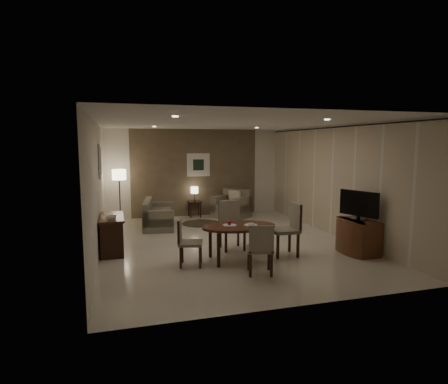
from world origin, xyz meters
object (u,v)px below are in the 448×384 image
object	(u,v)px
chair_far	(232,226)
chair_left	(191,242)
console_desk	(112,234)
side_table	(195,209)
dining_table	(239,243)
armchair	(231,204)
floor_lamp	(120,196)
tv_cabinet	(358,236)
chair_right	(284,230)
chair_near	(260,248)
sofa	(159,214)

from	to	relation	value
chair_far	chair_left	size ratio (longest dim) A/B	1.17
console_desk	chair_far	world-z (taller)	chair_far
side_table	dining_table	bearing A→B (deg)	-90.50
armchair	floor_lamp	xyz separation A→B (m)	(-3.29, 0.18, 0.34)
tv_cabinet	side_table	bearing A→B (deg)	117.52
side_table	chair_left	bearing A→B (deg)	-102.36
tv_cabinet	floor_lamp	bearing A→B (deg)	136.22
tv_cabinet	chair_far	size ratio (longest dim) A/B	0.88
console_desk	side_table	world-z (taller)	console_desk
dining_table	chair_right	world-z (taller)	chair_right
chair_near	armchair	bearing A→B (deg)	-86.38
tv_cabinet	chair_right	bearing A→B (deg)	169.80
tv_cabinet	side_table	world-z (taller)	tv_cabinet
chair_far	armchair	xyz separation A→B (m)	(1.01, 3.34, -0.09)
sofa	tv_cabinet	bearing A→B (deg)	-125.56
console_desk	dining_table	world-z (taller)	console_desk
chair_far	dining_table	bearing A→B (deg)	-98.04
chair_near	sofa	distance (m)	4.39
chair_left	chair_right	xyz separation A→B (m)	(1.94, 0.12, 0.09)
chair_far	side_table	bearing A→B (deg)	89.76
console_desk	chair_right	world-z (taller)	chair_right
chair_far	floor_lamp	xyz separation A→B (m)	(-2.28, 3.52, 0.25)
chair_right	chair_far	bearing A→B (deg)	-126.08
tv_cabinet	sofa	distance (m)	5.15
console_desk	tv_cabinet	world-z (taller)	console_desk
chair_left	armchair	distance (m)	4.65
console_desk	floor_lamp	world-z (taller)	floor_lamp
dining_table	chair_near	world-z (taller)	chair_near
chair_left	side_table	distance (m)	4.71
chair_near	chair_right	distance (m)	1.24
tv_cabinet	chair_left	size ratio (longest dim) A/B	1.03
armchair	side_table	bearing A→B (deg)	-153.87
chair_left	side_table	xyz separation A→B (m)	(1.01, 4.59, -0.19)
console_desk	chair_left	world-z (taller)	chair_left
console_desk	chair_near	size ratio (longest dim) A/B	1.34
dining_table	sofa	distance (m)	3.56
chair_right	side_table	distance (m)	4.58
side_table	chair_right	bearing A→B (deg)	-78.25
sofa	chair_far	bearing A→B (deg)	-145.42
chair_far	sofa	bearing A→B (deg)	114.80
chair_left	armchair	bearing A→B (deg)	-11.67
tv_cabinet	side_table	distance (m)	5.36
dining_table	console_desk	bearing A→B (deg)	151.98
armchair	sofa	bearing A→B (deg)	-114.30
chair_near	armchair	xyz separation A→B (m)	(1.00, 4.93, -0.02)
dining_table	chair_left	world-z (taller)	chair_left
tv_cabinet	floor_lamp	xyz separation A→B (m)	(-4.70, 4.50, 0.42)
chair_left	side_table	bearing A→B (deg)	2.38
dining_table	chair_near	distance (m)	0.85
side_table	tv_cabinet	bearing A→B (deg)	-62.48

